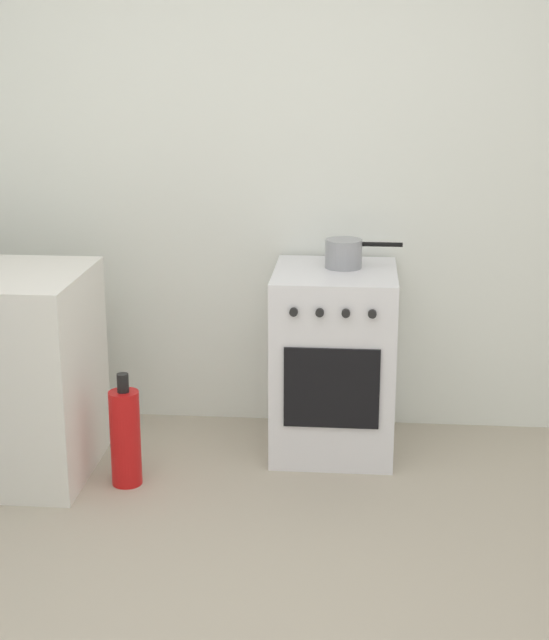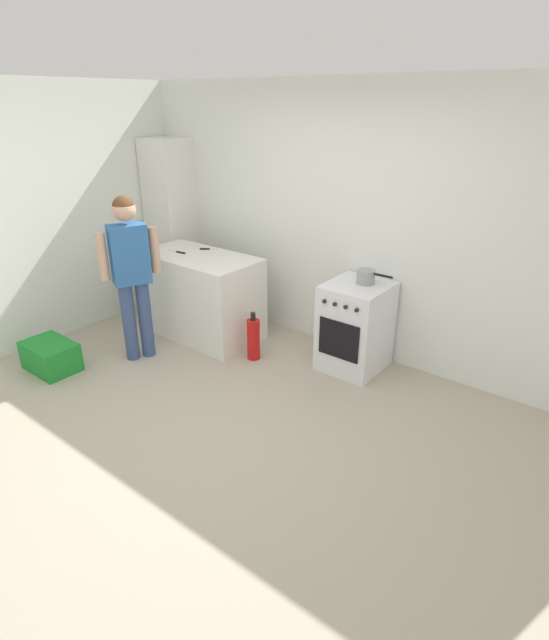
% 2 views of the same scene
% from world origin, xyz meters
% --- Properties ---
extents(ground_plane, '(8.00, 8.00, 0.00)m').
position_xyz_m(ground_plane, '(0.00, 0.00, 0.00)').
color(ground_plane, '#ADA38E').
extents(back_wall, '(6.00, 0.10, 2.60)m').
position_xyz_m(back_wall, '(0.00, 1.95, 1.30)').
color(back_wall, silver).
rests_on(back_wall, ground).
extents(oven_left, '(0.55, 0.62, 0.85)m').
position_xyz_m(oven_left, '(0.35, 1.58, 0.43)').
color(oven_left, silver).
rests_on(oven_left, ground).
extents(pot, '(0.35, 0.17, 0.13)m').
position_xyz_m(pot, '(0.39, 1.64, 0.92)').
color(pot, gray).
rests_on(pot, oven_left).
extents(fire_extinguisher, '(0.13, 0.13, 0.50)m').
position_xyz_m(fire_extinguisher, '(-0.52, 1.10, 0.22)').
color(fire_extinguisher, red).
rests_on(fire_extinguisher, ground).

